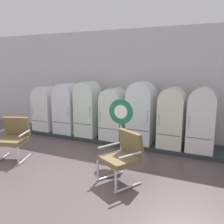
{
  "coord_description": "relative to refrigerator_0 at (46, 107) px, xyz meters",
  "views": [
    {
      "loc": [
        2.71,
        -2.96,
        2.12
      ],
      "look_at": [
        0.06,
        2.75,
        0.88
      ],
      "focal_mm": 38.76,
      "sensor_mm": 36.0,
      "label": 1
    }
  ],
  "objects": [
    {
      "name": "refrigerator_1",
      "position": [
        0.8,
        0.03,
        0.07
      ],
      "size": [
        0.64,
        0.7,
        1.47
      ],
      "color": "white",
      "rests_on": "display_plinth"
    },
    {
      "name": "armchair_right",
      "position": [
        3.44,
        -2.02,
        -0.29
      ],
      "size": [
        0.83,
        0.86,
        0.94
      ],
      "color": "silver",
      "rests_on": "ground"
    },
    {
      "name": "refrigerator_5",
      "position": [
        3.9,
        -0.01,
        0.07
      ],
      "size": [
        0.6,
        0.62,
        1.48
      ],
      "color": "silver",
      "rests_on": "display_plinth"
    },
    {
      "name": "sign_stand",
      "position": [
        3.0,
        -1.07,
        -0.08
      ],
      "size": [
        0.56,
        0.32,
        1.38
      ],
      "color": "#2D2D30",
      "rests_on": "ground"
    },
    {
      "name": "refrigerator_4",
      "position": [
        3.11,
        -0.01,
        0.13
      ],
      "size": [
        0.65,
        0.63,
        1.59
      ],
      "color": "white",
      "rests_on": "display_plinth"
    },
    {
      "name": "refrigerator_6",
      "position": [
        4.59,
        -0.01,
        0.09
      ],
      "size": [
        0.61,
        0.62,
        1.51
      ],
      "color": "white",
      "rests_on": "display_plinth"
    },
    {
      "name": "armchair_left",
      "position": [
        0.76,
        -2.02,
        -0.29
      ],
      "size": [
        0.78,
        0.81,
        0.94
      ],
      "color": "silver",
      "rests_on": "ground"
    },
    {
      "name": "ground",
      "position": [
        2.29,
        -2.9,
        -0.84
      ],
      "size": [
        12.0,
        10.0,
        0.05
      ],
      "primitive_type": "cube",
      "color": "#524546"
    },
    {
      "name": "back_wall",
      "position": [
        2.29,
        0.76,
        0.75
      ],
      "size": [
        11.76,
        0.12,
        3.1
      ],
      "color": "silver",
      "rests_on": "ground"
    },
    {
      "name": "refrigerator_3",
      "position": [
        2.32,
        0.03,
        0.03
      ],
      "size": [
        0.6,
        0.71,
        1.39
      ],
      "color": "silver",
      "rests_on": "display_plinth"
    },
    {
      "name": "refrigerator_0",
      "position": [
        0.0,
        0.0,
        0.0
      ],
      "size": [
        0.64,
        0.64,
        1.35
      ],
      "color": "white",
      "rests_on": "display_plinth"
    },
    {
      "name": "display_plinth",
      "position": [
        2.29,
        0.13,
        -0.76
      ],
      "size": [
        5.91,
        0.95,
        0.1
      ],
      "primitive_type": "cube",
      "color": "#293032",
      "rests_on": "ground"
    },
    {
      "name": "refrigerator_2",
      "position": [
        1.52,
        -0.01,
        0.11
      ],
      "size": [
        0.61,
        0.62,
        1.55
      ],
      "color": "silver",
      "rests_on": "display_plinth"
    }
  ]
}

